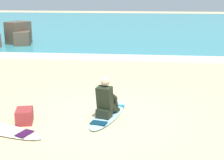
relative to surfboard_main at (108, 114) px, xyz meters
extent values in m
plane|color=#CCB584|center=(-0.08, -0.21, -0.04)|extent=(80.00, 80.00, 0.00)
cube|color=teal|center=(-0.08, 20.36, 0.01)|extent=(80.00, 28.00, 0.10)
cube|color=white|center=(-0.08, 6.66, 0.02)|extent=(80.00, 0.90, 0.11)
ellipsoid|color=#9ED1E5|center=(0.00, 0.00, 0.00)|extent=(0.96, 2.11, 0.07)
cube|color=#1E7FB7|center=(0.13, 0.56, 0.04)|extent=(0.49, 0.20, 0.01)
cube|color=#0A2C40|center=(-0.14, -0.63, 0.04)|extent=(0.41, 0.32, 0.01)
cube|color=black|center=(-0.07, -0.29, 0.14)|extent=(0.38, 0.35, 0.20)
cylinder|color=black|center=(-0.11, -0.09, 0.29)|extent=(0.27, 0.43, 0.43)
cylinder|color=black|center=(-0.06, 0.11, 0.26)|extent=(0.19, 0.28, 0.42)
cube|color=black|center=(-0.04, 0.18, 0.07)|extent=(0.16, 0.24, 0.05)
cylinder|color=black|center=(0.08, -0.15, 0.29)|extent=(0.27, 0.43, 0.43)
cylinder|color=black|center=(0.16, 0.04, 0.26)|extent=(0.19, 0.28, 0.42)
cube|color=black|center=(0.19, 0.11, 0.07)|extent=(0.16, 0.24, 0.05)
cube|color=black|center=(-0.06, -0.26, 0.49)|extent=(0.41, 0.38, 0.57)
sphere|color=beige|center=(-0.05, -0.23, 0.88)|extent=(0.21, 0.21, 0.21)
cylinder|color=black|center=(-0.14, -0.07, 0.52)|extent=(0.21, 0.40, 0.31)
cylinder|color=black|center=(0.12, -0.16, 0.52)|extent=(0.21, 0.40, 0.31)
cube|color=#351037|center=(-1.58, -1.33, 0.04)|extent=(0.35, 0.43, 0.01)
cube|color=brown|center=(-6.01, 9.70, 0.60)|extent=(1.30, 1.41, 1.28)
cube|color=brown|center=(-5.60, 9.20, 0.37)|extent=(0.95, 1.04, 0.81)
cube|color=maroon|center=(-1.84, -0.62, 0.12)|extent=(0.47, 0.55, 0.32)
camera|label=1|loc=(0.83, -7.21, 2.87)|focal=51.94mm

